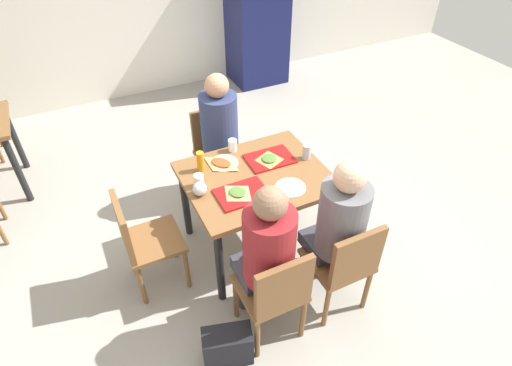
# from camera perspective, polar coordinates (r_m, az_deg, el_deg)

# --- Properties ---
(ground_plane) EXTENTS (10.00, 10.00, 0.02)m
(ground_plane) POSITION_cam_1_polar(r_m,az_deg,el_deg) (3.66, -0.00, -8.23)
(ground_plane) COLOR #9E998E
(main_table) EXTENTS (1.05, 0.87, 0.74)m
(main_table) POSITION_cam_1_polar(r_m,az_deg,el_deg) (3.21, -0.00, -0.36)
(main_table) COLOR brown
(main_table) RESTS_ON ground_plane
(chair_near_left) EXTENTS (0.40, 0.40, 0.84)m
(chair_near_left) POSITION_cam_1_polar(r_m,az_deg,el_deg) (2.74, 2.68, -14.38)
(chair_near_left) COLOR brown
(chair_near_left) RESTS_ON ground_plane
(chair_near_right) EXTENTS (0.40, 0.40, 0.84)m
(chair_near_right) POSITION_cam_1_polar(r_m,az_deg,el_deg) (2.94, 11.91, -10.46)
(chair_near_right) COLOR brown
(chair_near_right) RESTS_ON ground_plane
(chair_far_side) EXTENTS (0.40, 0.40, 0.84)m
(chair_far_side) POSITION_cam_1_polar(r_m,az_deg,el_deg) (3.91, -5.31, 4.82)
(chair_far_side) COLOR brown
(chair_far_side) RESTS_ON ground_plane
(chair_left_end) EXTENTS (0.40, 0.40, 0.84)m
(chair_left_end) POSITION_cam_1_polar(r_m,az_deg,el_deg) (3.13, -15.25, -7.20)
(chair_left_end) COLOR brown
(chair_left_end) RESTS_ON ground_plane
(person_in_red) EXTENTS (0.32, 0.42, 1.25)m
(person_in_red) POSITION_cam_1_polar(r_m,az_deg,el_deg) (2.62, 1.38, -8.99)
(person_in_red) COLOR #383842
(person_in_red) RESTS_ON ground_plane
(person_in_brown_jacket) EXTENTS (0.32, 0.42, 1.25)m
(person_in_brown_jacket) POSITION_cam_1_polar(r_m,az_deg,el_deg) (2.83, 10.94, -5.34)
(person_in_brown_jacket) COLOR #383842
(person_in_brown_jacket) RESTS_ON ground_plane
(person_far_side) EXTENTS (0.32, 0.42, 1.25)m
(person_far_side) POSITION_cam_1_polar(r_m,az_deg,el_deg) (3.66, -4.71, 6.88)
(person_far_side) COLOR #383842
(person_far_side) RESTS_ON ground_plane
(tray_red_near) EXTENTS (0.36, 0.26, 0.02)m
(tray_red_near) POSITION_cam_1_polar(r_m,az_deg,el_deg) (2.98, -1.89, -1.44)
(tray_red_near) COLOR #B21414
(tray_red_near) RESTS_ON main_table
(tray_red_far) EXTENTS (0.37, 0.27, 0.02)m
(tray_red_far) POSITION_cam_1_polar(r_m,az_deg,el_deg) (3.30, 1.88, 3.29)
(tray_red_far) COLOR #B21414
(tray_red_far) RESTS_ON main_table
(paper_plate_center) EXTENTS (0.22, 0.22, 0.01)m
(paper_plate_center) POSITION_cam_1_polar(r_m,az_deg,el_deg) (3.27, -4.34, 2.69)
(paper_plate_center) COLOR white
(paper_plate_center) RESTS_ON main_table
(paper_plate_near_edge) EXTENTS (0.22, 0.22, 0.01)m
(paper_plate_near_edge) POSITION_cam_1_polar(r_m,az_deg,el_deg) (3.04, 4.66, -0.61)
(paper_plate_near_edge) COLOR white
(paper_plate_near_edge) RESTS_ON main_table
(pizza_slice_a) EXTENTS (0.22, 0.23, 0.02)m
(pizza_slice_a) POSITION_cam_1_polar(r_m,az_deg,el_deg) (2.96, -2.47, -1.28)
(pizza_slice_a) COLOR #DBAD60
(pizza_slice_a) RESTS_ON tray_red_near
(pizza_slice_b) EXTENTS (0.22, 0.22, 0.02)m
(pizza_slice_b) POSITION_cam_1_polar(r_m,az_deg,el_deg) (3.27, 1.80, 3.27)
(pizza_slice_b) COLOR #C68C47
(pizza_slice_b) RESTS_ON tray_red_far
(pizza_slice_c) EXTENTS (0.25, 0.28, 0.02)m
(pizza_slice_c) POSITION_cam_1_polar(r_m,az_deg,el_deg) (3.25, -4.71, 2.69)
(pizza_slice_c) COLOR #DBAD60
(pizza_slice_c) RESTS_ON paper_plate_center
(plastic_cup_a) EXTENTS (0.07, 0.07, 0.10)m
(plastic_cup_a) POSITION_cam_1_polar(r_m,az_deg,el_deg) (3.38, -3.17, 5.09)
(plastic_cup_a) COLOR white
(plastic_cup_a) RESTS_ON main_table
(plastic_cup_b) EXTENTS (0.07, 0.07, 0.10)m
(plastic_cup_b) POSITION_cam_1_polar(r_m,az_deg,el_deg) (2.87, 3.72, -2.15)
(plastic_cup_b) COLOR white
(plastic_cup_b) RESTS_ON main_table
(plastic_cup_c) EXTENTS (0.07, 0.07, 0.10)m
(plastic_cup_c) POSITION_cam_1_polar(r_m,az_deg,el_deg) (3.05, -7.68, 0.30)
(plastic_cup_c) COLOR white
(plastic_cup_c) RESTS_ON main_table
(soda_can) EXTENTS (0.07, 0.07, 0.12)m
(soda_can) POSITION_cam_1_polar(r_m,az_deg,el_deg) (3.31, 6.83, 4.19)
(soda_can) COLOR #B7BCC6
(soda_can) RESTS_ON main_table
(condiment_bottle) EXTENTS (0.06, 0.06, 0.16)m
(condiment_bottle) POSITION_cam_1_polar(r_m,az_deg,el_deg) (3.18, -7.47, 2.90)
(condiment_bottle) COLOR orange
(condiment_bottle) RESTS_ON main_table
(foil_bundle) EXTENTS (0.10, 0.10, 0.10)m
(foil_bundle) POSITION_cam_1_polar(r_m,az_deg,el_deg) (2.97, -7.58, -0.79)
(foil_bundle) COLOR silver
(foil_bundle) RESTS_ON main_table
(handbag) EXTENTS (0.35, 0.24, 0.28)m
(handbag) POSITION_cam_1_polar(r_m,az_deg,el_deg) (2.94, -3.83, -21.03)
(handbag) COLOR black
(handbag) RESTS_ON ground_plane
(drink_fridge) EXTENTS (0.70, 0.60, 1.90)m
(drink_fridge) POSITION_cam_1_polar(r_m,az_deg,el_deg) (5.91, 0.14, 22.21)
(drink_fridge) COLOR #14194C
(drink_fridge) RESTS_ON ground_plane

